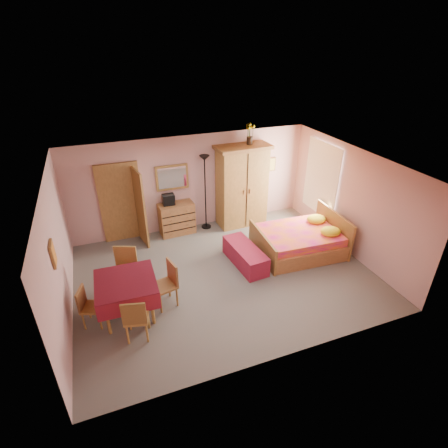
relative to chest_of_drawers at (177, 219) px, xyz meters
name	(u,v)px	position (x,y,z in m)	size (l,w,h in m)	color
floor	(225,275)	(0.53, -2.25, -0.44)	(6.50, 6.50, 0.00)	#67625B
ceiling	(225,166)	(0.53, -2.25, 2.16)	(6.50, 6.50, 0.00)	brown
wall_back	(192,183)	(0.53, 0.25, 0.86)	(6.50, 0.10, 2.60)	tan
wall_front	(283,299)	(0.53, -4.75, 0.86)	(6.50, 0.10, 2.60)	tan
wall_left	(58,255)	(-2.72, -2.25, 0.86)	(0.10, 5.00, 2.60)	tan
wall_right	(351,202)	(3.78, -2.25, 0.86)	(0.10, 5.00, 2.60)	tan
doorway	(121,203)	(-1.37, 0.22, 0.59)	(1.06, 0.12, 2.15)	#9E6B35
window	(322,179)	(3.74, -1.05, 1.01)	(0.08, 1.40, 1.95)	white
picture_left	(53,254)	(-2.69, -2.85, 1.26)	(0.04, 0.32, 0.42)	orange
picture_back	(271,164)	(2.88, 0.22, 1.11)	(0.30, 0.04, 0.40)	#D8BF59
chest_of_drawers	(177,219)	(0.00, 0.00, 0.00)	(0.93, 0.46, 0.88)	brown
wall_mirror	(172,177)	(0.00, 0.21, 1.11)	(0.86, 0.05, 0.68)	white
stereo	(168,199)	(-0.18, 0.04, 0.58)	(0.31, 0.23, 0.29)	black
floor_lamp	(205,193)	(0.84, 0.02, 0.61)	(0.27, 0.27, 2.10)	black
wardrobe	(242,186)	(1.87, -0.07, 0.71)	(1.46, 0.75, 2.29)	#A67638
sunflower_vase	(250,134)	(2.06, -0.06, 2.13)	(0.22, 0.22, 0.55)	yellow
bed	(299,235)	(2.60, -1.97, 0.04)	(2.05, 1.61, 0.95)	#CE147C
bench	(245,255)	(1.14, -2.01, -0.20)	(0.52, 1.40, 0.47)	maroon
dining_table	(128,298)	(-1.65, -2.78, -0.03)	(1.11, 1.11, 0.81)	maroon
chair_south	(137,317)	(-1.57, -3.41, 0.02)	(0.42, 0.42, 0.92)	#B0813B
chair_north	(125,273)	(-1.62, -2.10, 0.07)	(0.46, 0.46, 1.02)	#8F5E30
chair_west	(92,307)	(-2.30, -2.81, -0.03)	(0.37, 0.37, 0.82)	#A97B39
chair_east	(164,285)	(-0.93, -2.74, 0.04)	(0.44, 0.44, 0.96)	olive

